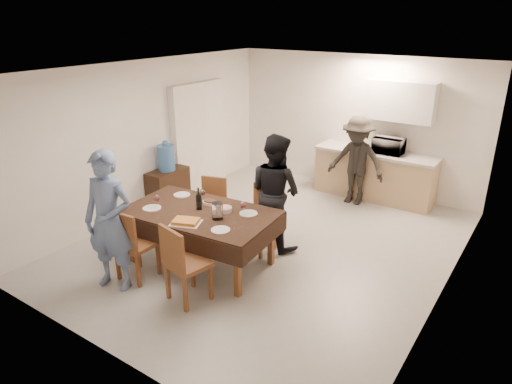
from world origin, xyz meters
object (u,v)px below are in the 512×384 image
water_pitcher (217,211)px  microwave (389,146)px  dining_table (200,214)px  savoury_tart (186,221)px  person_kitchen (356,161)px  person_far (275,192)px  wine_bottle (199,199)px  console (168,189)px  person_near (109,221)px  water_jug (166,158)px

water_pitcher → microwave: (0.95, 3.77, 0.15)m
dining_table → savoury_tart: (0.10, -0.38, 0.06)m
person_kitchen → microwave: bearing=47.2°
person_kitchen → person_far: bearing=-98.6°
person_far → person_kitchen: (0.33, 2.22, -0.05)m
wine_bottle → water_pitcher: wine_bottle is taller
console → person_near: person_near is taller
water_pitcher → person_near: bearing=-132.0°
water_pitcher → savoury_tart: 0.42m
dining_table → savoury_tart: bearing=-80.3°
water_jug → dining_table: bearing=-33.6°
wine_bottle → microwave: size_ratio=0.59×
wine_bottle → microwave: 3.92m
console → water_pitcher: (2.14, -1.24, 0.55)m
dining_table → console: (-1.79, 1.19, -0.40)m
water_pitcher → person_far: 1.12m
person_far → wine_bottle: bearing=70.1°
console → microwave: (3.09, 2.53, 0.70)m
dining_table → microwave: (1.30, 3.72, 0.30)m
savoury_tart → person_near: bearing=-134.1°
console → water_pitcher: bearing=-30.1°
wine_bottle → person_kitchen: person_kitchen is taller
savoury_tart → water_pitcher: bearing=52.9°
water_pitcher → person_near: (-0.90, -1.00, -0.00)m
wine_bottle → savoury_tart: (0.15, -0.43, -0.13)m
water_jug → person_kitchen: person_kitchen is taller
console → person_kitchen: size_ratio=0.47×
person_kitchen → water_pitcher: bearing=-99.1°
savoury_tart → person_far: 1.50m
person_far → savoury_tart: bearing=83.6°
dining_table → savoury_tart: savoury_tart is taller
water_pitcher → person_kitchen: size_ratio=0.14×
console → person_near: size_ratio=0.42×
savoury_tart → microwave: 4.28m
person_near → console: bearing=102.5°
water_jug → water_pitcher: bearing=-30.1°
water_jug → person_far: 2.35m
wine_bottle → microwave: microwave is taller
water_pitcher → savoury_tart: water_pitcher is taller
person_far → microwave: bearing=-94.6°
dining_table → person_kitchen: (0.88, 3.27, 0.05)m
person_far → person_kitchen: size_ratio=1.06×
wine_bottle → water_jug: bearing=146.7°
wine_bottle → microwave: bearing=69.8°
water_jug → person_far: person_far is taller
person_far → person_near: bearing=73.4°
microwave → person_far: person_far is taller
dining_table → console: dining_table is taller
microwave → person_kitchen: 0.66m
microwave → person_near: (-1.85, -4.77, -0.15)m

